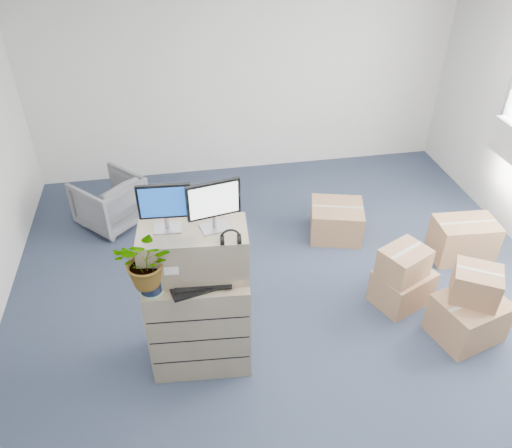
# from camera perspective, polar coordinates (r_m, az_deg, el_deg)

# --- Properties ---
(ground) EXTENTS (7.00, 7.00, 0.00)m
(ground) POSITION_cam_1_polar(r_m,az_deg,el_deg) (5.12, 5.21, -12.44)
(ground) COLOR #272F47
(ground) RESTS_ON ground
(wall_back) EXTENTS (6.00, 0.02, 2.80)m
(wall_back) POSITION_cam_1_polar(r_m,az_deg,el_deg) (7.27, -1.42, 16.31)
(wall_back) COLOR silver
(wall_back) RESTS_ON ground
(filing_cabinet_lower) EXTENTS (0.92, 0.61, 1.02)m
(filing_cabinet_lower) POSITION_cam_1_polar(r_m,az_deg,el_deg) (4.56, -6.44, -10.74)
(filing_cabinet_lower) COLOR gray
(filing_cabinet_lower) RESTS_ON ground
(filing_cabinet_upper) EXTENTS (0.91, 0.51, 0.44)m
(filing_cabinet_upper) POSITION_cam_1_polar(r_m,az_deg,el_deg) (4.11, -7.10, -3.19)
(filing_cabinet_upper) COLOR gray
(filing_cabinet_upper) RESTS_ON filing_cabinet_lower
(monitor_left) EXTENTS (0.41, 0.17, 0.41)m
(monitor_left) POSITION_cam_1_polar(r_m,az_deg,el_deg) (3.89, -10.39, 2.16)
(monitor_left) COLOR #99999E
(monitor_left) RESTS_ON filing_cabinet_upper
(monitor_right) EXTENTS (0.43, 0.20, 0.42)m
(monitor_right) POSITION_cam_1_polar(r_m,az_deg,el_deg) (3.85, -4.85, 2.37)
(monitor_right) COLOR #99999E
(monitor_right) RESTS_ON filing_cabinet_upper
(headphones) EXTENTS (0.16, 0.03, 0.16)m
(headphones) POSITION_cam_1_polar(r_m,az_deg,el_deg) (3.80, -2.93, -1.55)
(headphones) COLOR black
(headphones) RESTS_ON filing_cabinet_upper
(keyboard) EXTENTS (0.56, 0.33, 0.03)m
(keyboard) POSITION_cam_1_polar(r_m,az_deg,el_deg) (4.11, -6.19, -6.85)
(keyboard) COLOR black
(keyboard) RESTS_ON filing_cabinet_lower
(mouse) EXTENTS (0.11, 0.09, 0.03)m
(mouse) POSITION_cam_1_polar(r_m,az_deg,el_deg) (4.13, -2.32, -6.38)
(mouse) COLOR silver
(mouse) RESTS_ON filing_cabinet_lower
(water_bottle) EXTENTS (0.07, 0.07, 0.25)m
(water_bottle) POSITION_cam_1_polar(r_m,az_deg,el_deg) (4.18, -6.56, -4.12)
(water_bottle) COLOR gray
(water_bottle) RESTS_ON filing_cabinet_lower
(phone_dock) EXTENTS (0.06, 0.05, 0.12)m
(phone_dock) POSITION_cam_1_polar(r_m,az_deg,el_deg) (4.22, -7.31, -5.09)
(phone_dock) COLOR silver
(phone_dock) RESTS_ON filing_cabinet_lower
(external_drive) EXTENTS (0.20, 0.15, 0.06)m
(external_drive) POSITION_cam_1_polar(r_m,az_deg,el_deg) (4.30, -2.83, -4.13)
(external_drive) COLOR black
(external_drive) RESTS_ON filing_cabinet_lower
(tissue_box) EXTENTS (0.24, 0.13, 0.09)m
(tissue_box) POSITION_cam_1_polar(r_m,az_deg,el_deg) (4.25, -2.69, -3.41)
(tissue_box) COLOR #3F85D6
(tissue_box) RESTS_ON external_drive
(potted_plant) EXTENTS (0.58, 0.61, 0.47)m
(potted_plant) POSITION_cam_1_polar(r_m,az_deg,el_deg) (3.96, -12.26, -4.74)
(potted_plant) COLOR #8BA786
(potted_plant) RESTS_ON filing_cabinet_lower
(office_chair) EXTENTS (0.97, 0.97, 0.73)m
(office_chair) POSITION_cam_1_polar(r_m,az_deg,el_deg) (6.62, -16.42, 2.73)
(office_chair) COLOR #5D5D62
(office_chair) RESTS_ON ground
(cardboard_boxes) EXTENTS (2.06, 2.52, 0.78)m
(cardboard_boxes) POSITION_cam_1_polar(r_m,az_deg,el_deg) (5.77, 18.03, -4.10)
(cardboard_boxes) COLOR #876041
(cardboard_boxes) RESTS_ON ground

